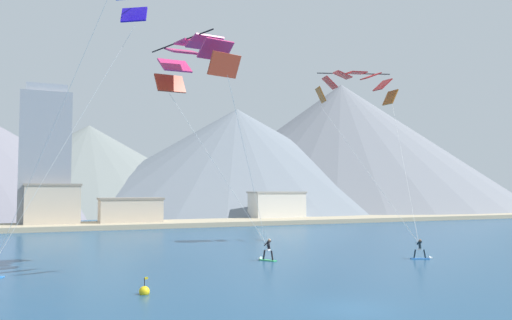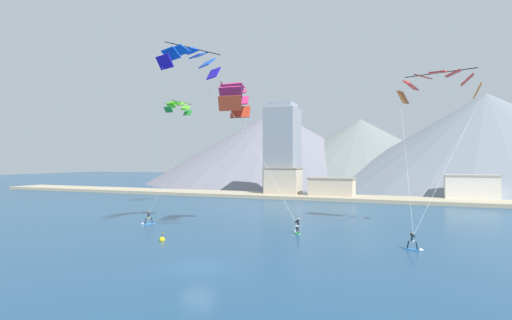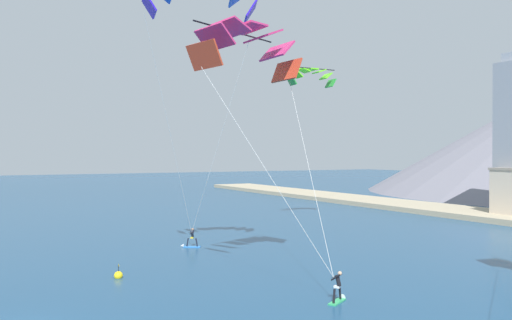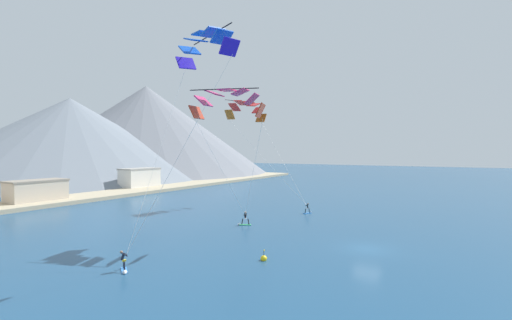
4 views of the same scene
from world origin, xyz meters
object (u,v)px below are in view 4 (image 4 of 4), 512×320
object	(u,v)px
parafoil_kite_near_trail	(205,44)
race_marker_buoy	(264,258)
kitesurfer_near_trail	(124,265)
parafoil_kite_near_lead	(247,109)
kitesurfer_mid_center	(244,221)
kitesurfer_near_lead	(308,210)
parafoil_kite_mid_center	(227,100)

from	to	relation	value
parafoil_kite_near_trail	race_marker_buoy	distance (m)	20.06
kitesurfer_near_trail	parafoil_kite_near_lead	world-z (taller)	parafoil_kite_near_lead
kitesurfer_mid_center	parafoil_kite_near_lead	distance (m)	23.33
parafoil_kite_near_trail	kitesurfer_near_lead	bearing A→B (deg)	-2.09
kitesurfer_near_trail	parafoil_kite_near_trail	world-z (taller)	parafoil_kite_near_trail
race_marker_buoy	kitesurfer_mid_center	bearing A→B (deg)	39.61
parafoil_kite_mid_center	kitesurfer_near_trail	bearing A→B (deg)	175.26
kitesurfer_near_lead	race_marker_buoy	xyz separation A→B (m)	(-22.95, -5.11, -0.29)
parafoil_kite_near_lead	kitesurfer_near_lead	bearing A→B (deg)	-100.83
kitesurfer_mid_center	race_marker_buoy	size ratio (longest dim) A/B	1.74
parafoil_kite_near_lead	parafoil_kite_mid_center	world-z (taller)	parafoil_kite_near_lead
kitesurfer_near_lead	parafoil_kite_mid_center	distance (m)	23.50
kitesurfer_mid_center	parafoil_kite_near_trail	bearing A→B (deg)	-164.74
parafoil_kite_near_lead	race_marker_buoy	size ratio (longest dim) A/B	16.64
parafoil_kite_near_trail	parafoil_kite_near_lead	bearing A→B (deg)	24.28
kitesurfer_near_lead	parafoil_kite_near_trail	world-z (taller)	parafoil_kite_near_trail
parafoil_kite_near_trail	parafoil_kite_mid_center	distance (m)	6.79
kitesurfer_near_lead	kitesurfer_near_trail	distance (m)	31.08
parafoil_kite_near_trail	race_marker_buoy	bearing A→B (deg)	-84.79
kitesurfer_mid_center	parafoil_kite_near_lead	size ratio (longest dim) A/B	0.10
kitesurfer_near_trail	race_marker_buoy	xyz separation A→B (m)	(7.99, -8.06, -0.32)
kitesurfer_mid_center	parafoil_kite_near_trail	size ratio (longest dim) A/B	0.09
kitesurfer_near_lead	kitesurfer_mid_center	bearing A→B (deg)	161.37
parafoil_kite_mid_center	race_marker_buoy	xyz separation A→B (m)	(-4.53, -7.02, -14.75)
kitesurfer_near_trail	kitesurfer_mid_center	bearing A→B (deg)	3.23
parafoil_kite_near_lead	parafoil_kite_mid_center	distance (m)	23.46
parafoil_kite_mid_center	kitesurfer_near_lead	bearing A→B (deg)	-5.91
parafoil_kite_mid_center	parafoil_kite_near_trail	bearing A→B (deg)	-168.31
kitesurfer_near_trail	kitesurfer_mid_center	distance (m)	19.06
kitesurfer_near_trail	parafoil_kite_near_trail	xyz separation A→B (m)	(7.45, -2.09, 18.82)
kitesurfer_near_lead	kitesurfer_near_trail	size ratio (longest dim) A/B	1.04
parafoil_kite_near_trail	kitesurfer_mid_center	bearing A→B (deg)	15.26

